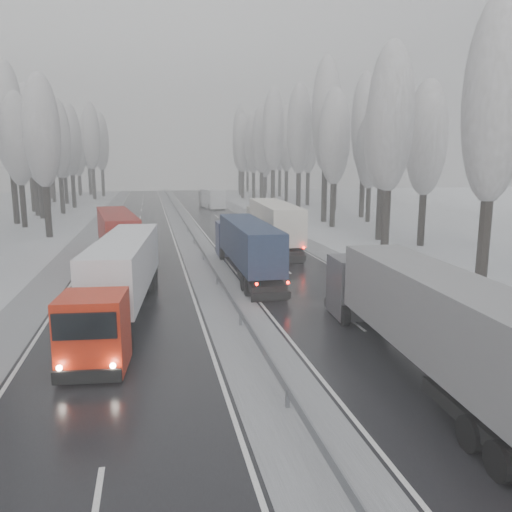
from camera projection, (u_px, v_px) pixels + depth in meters
name	position (u px, v px, depth m)	size (l,w,h in m)	color
ground	(334.00, 491.00, 11.32)	(260.00, 260.00, 0.00)	silver
carriageway_right	(264.00, 253.00, 41.24)	(7.50, 200.00, 0.03)	black
carriageway_left	(134.00, 258.00, 39.10)	(7.50, 200.00, 0.03)	black
median_slush	(201.00, 256.00, 40.17)	(3.00, 200.00, 0.04)	#9FA1A6
shoulder_right	(321.00, 251.00, 42.25)	(2.40, 200.00, 0.04)	#9FA1A6
shoulder_left	(67.00, 261.00, 38.09)	(2.40, 200.00, 0.04)	#9FA1A6
median_guardrail	(201.00, 249.00, 40.05)	(0.12, 200.00, 0.76)	slate
tree_16	(495.00, 102.00, 27.51)	(3.60, 3.60, 16.53)	black
tree_18	(391.00, 119.00, 38.33)	(3.60, 3.60, 16.58)	black
tree_19	(427.00, 139.00, 43.54)	(3.60, 3.60, 14.57)	black
tree_20	(383.00, 133.00, 46.94)	(3.60, 3.60, 15.71)	black
tree_21	(386.00, 117.00, 50.91)	(3.60, 3.60, 18.62)	black
tree_22	(335.00, 138.00, 56.78)	(3.60, 3.60, 15.86)	black
tree_23	(370.00, 152.00, 62.18)	(3.60, 3.60, 13.55)	black
tree_24	(326.00, 115.00, 61.63)	(3.60, 3.60, 20.49)	black
tree_25	(365.00, 124.00, 67.02)	(3.60, 3.60, 19.44)	black
tree_26	(299.00, 130.00, 71.62)	(3.60, 3.60, 18.78)	black
tree_27	(336.00, 137.00, 77.07)	(3.60, 3.60, 17.62)	black
tree_28	(273.00, 131.00, 81.55)	(3.60, 3.60, 19.62)	black
tree_29	(309.00, 138.00, 87.08)	(3.60, 3.60, 18.11)	black
tree_30	(261.00, 140.00, 91.17)	(3.60, 3.60, 17.86)	black
tree_31	(287.00, 139.00, 96.15)	(3.60, 3.60, 18.58)	black
tree_32	(254.00, 144.00, 98.47)	(3.60, 3.60, 17.33)	black
tree_33	(264.00, 154.00, 103.31)	(3.60, 3.60, 14.33)	black
tree_34	(243.00, 144.00, 105.08)	(3.60, 3.60, 17.63)	black
tree_35	(280.00, 143.00, 110.74)	(3.60, 3.60, 18.25)	black
tree_36	(240.00, 138.00, 114.52)	(3.60, 3.60, 20.23)	black
tree_37	(266.00, 150.00, 120.24)	(3.60, 3.60, 16.37)	black
tree_38	(240.00, 146.00, 125.28)	(3.60, 3.60, 17.97)	black
tree_39	(247.00, 151.00, 129.92)	(3.60, 3.60, 16.19)	black
tree_62	(42.00, 132.00, 48.63)	(3.60, 3.60, 16.04)	black
tree_64	(18.00, 140.00, 56.47)	(3.60, 3.60, 15.42)	black
tree_65	(8.00, 119.00, 59.47)	(3.60, 3.60, 19.48)	black
tree_66	(37.00, 144.00, 65.77)	(3.60, 3.60, 15.23)	black
tree_67	(32.00, 136.00, 69.12)	(3.60, 3.60, 17.09)	black
tree_68	(58.00, 140.00, 72.43)	(3.60, 3.60, 16.65)	black
tree_69	(28.00, 129.00, 74.98)	(3.60, 3.60, 19.35)	black
tree_70	(70.00, 141.00, 82.13)	(3.60, 3.60, 17.09)	black
tree_71	(44.00, 132.00, 84.71)	(3.60, 3.60, 19.61)	black
tree_72	(63.00, 150.00, 90.81)	(3.60, 3.60, 15.11)	black
tree_73	(50.00, 143.00, 93.82)	(3.60, 3.60, 17.22)	black
tree_74	(91.00, 137.00, 101.45)	(3.60, 3.60, 19.68)	black
tree_75	(48.00, 141.00, 103.56)	(3.60, 3.60, 18.60)	black
tree_76	(101.00, 142.00, 110.82)	(3.60, 3.60, 18.55)	black
tree_77	(78.00, 155.00, 114.01)	(3.60, 3.60, 14.32)	black
tree_78	(88.00, 141.00, 116.32)	(3.60, 3.60, 19.55)	black
tree_79	(78.00, 148.00, 119.89)	(3.60, 3.60, 17.07)	black
truck_grey_tarp	(424.00, 313.00, 17.29)	(3.27, 15.01, 3.82)	#49494E
truck_blue_box	(246.00, 243.00, 33.23)	(2.36, 14.15, 3.62)	#1C2248
truck_cream_box	(272.00, 222.00, 43.29)	(3.46, 15.88, 4.04)	#A29F90
box_truck_distant	(212.00, 199.00, 82.55)	(3.70, 8.66, 3.13)	silver
truck_red_white	(122.00, 273.00, 23.98)	(3.67, 14.51, 3.69)	red
truck_red_red	(118.00, 235.00, 36.74)	(4.22, 14.57, 3.71)	red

